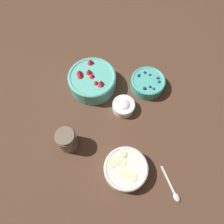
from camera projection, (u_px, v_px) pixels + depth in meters
name	position (u px, v px, depth m)	size (l,w,h in m)	color
ground_plane	(115.00, 121.00, 0.94)	(4.00, 4.00, 0.00)	#4C3323
bowl_strawberries	(92.00, 80.00, 0.97)	(0.21, 0.21, 0.10)	#56B7A8
bowl_blueberries	(148.00, 83.00, 0.99)	(0.15, 0.15, 0.06)	#47AD9E
bowl_bananas	(126.00, 169.00, 0.81)	(0.16, 0.16, 0.06)	silver
bowl_cream	(124.00, 106.00, 0.94)	(0.10, 0.10, 0.05)	white
jar_chocolate	(67.00, 140.00, 0.85)	(0.08, 0.08, 0.10)	brown
spoon	(173.00, 190.00, 0.81)	(0.14, 0.02, 0.01)	silver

